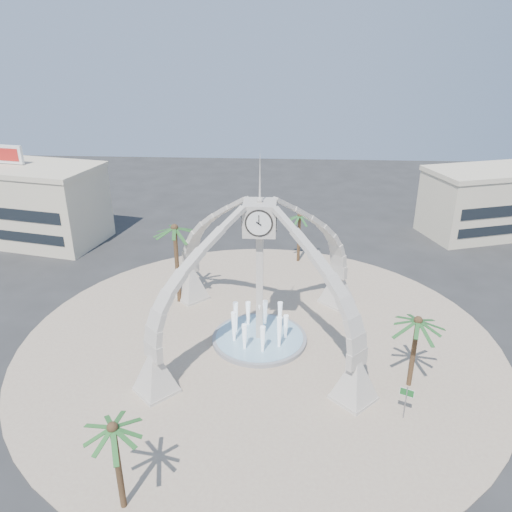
# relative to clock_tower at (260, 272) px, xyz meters

# --- Properties ---
(ground) EXTENTS (140.00, 140.00, 0.00)m
(ground) POSITION_rel_clock_tower_xyz_m (0.00, 0.00, -6.49)
(ground) COLOR #282828
(ground) RESTS_ON ground
(plaza) EXTENTS (40.00, 40.00, 0.06)m
(plaza) POSITION_rel_clock_tower_xyz_m (0.00, 0.00, -6.46)
(plaza) COLOR tan
(plaza) RESTS_ON ground
(clock_tower) EXTENTS (17.94, 17.94, 16.30)m
(clock_tower) POSITION_rel_clock_tower_xyz_m (0.00, 0.00, 0.00)
(clock_tower) COLOR beige
(clock_tower) RESTS_ON ground
(fountain) EXTENTS (8.00, 8.00, 3.62)m
(fountain) POSITION_rel_clock_tower_xyz_m (0.00, 0.00, -6.20)
(fountain) COLOR gray
(fountain) RESTS_ON ground
(building_nw) EXTENTS (23.75, 13.73, 11.90)m
(building_nw) POSITION_rel_clock_tower_xyz_m (-32.00, 22.00, -1.66)
(building_nw) COLOR beige
(building_nw) RESTS_ON ground
(building_ne) EXTENTS (21.87, 14.17, 8.60)m
(building_ne) POSITION_rel_clock_tower_xyz_m (30.00, 28.00, -2.18)
(building_ne) COLOR beige
(building_ne) RESTS_ON ground
(palm_east) EXTENTS (4.30, 4.30, 6.27)m
(palm_east) POSITION_rel_clock_tower_xyz_m (11.36, -5.21, -1.03)
(palm_east) COLOR brown
(palm_east) RESTS_ON ground
(palm_west) EXTENTS (4.60, 4.60, 8.49)m
(palm_west) POSITION_rel_clock_tower_xyz_m (-8.17, 6.41, 1.04)
(palm_west) COLOR brown
(palm_west) RESTS_ON ground
(palm_north) EXTENTS (4.21, 4.21, 6.22)m
(palm_north) POSITION_rel_clock_tower_xyz_m (3.53, 16.78, -1.01)
(palm_north) COLOR brown
(palm_north) RESTS_ON ground
(palm_south) EXTENTS (4.00, 4.00, 6.26)m
(palm_south) POSITION_rel_clock_tower_xyz_m (-6.51, -16.78, -1.02)
(palm_south) COLOR brown
(palm_south) RESTS_ON ground
(street_sign) EXTENTS (0.88, 0.42, 2.60)m
(street_sign) POSITION_rel_clock_tower_xyz_m (10.22, -8.83, -4.63)
(street_sign) COLOR slate
(street_sign) RESTS_ON ground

